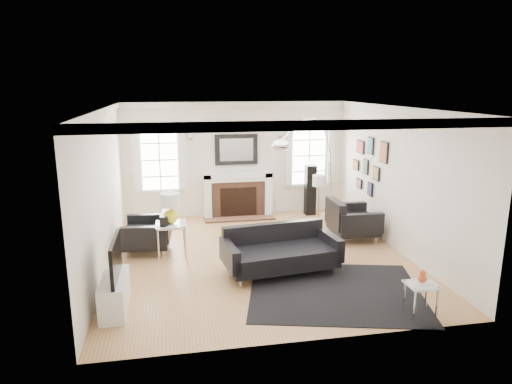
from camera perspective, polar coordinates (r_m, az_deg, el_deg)
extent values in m
plane|color=#A57645|center=(8.78, 0.37, -8.07)|extent=(6.00, 6.00, 0.00)
cube|color=silver|center=(11.29, -2.49, 4.10)|extent=(5.50, 0.04, 2.80)
cube|color=silver|center=(5.57, 6.24, -5.65)|extent=(5.50, 0.04, 2.80)
cube|color=silver|center=(8.32, -18.55, 0.10)|extent=(0.04, 6.00, 2.80)
cube|color=silver|center=(9.29, 17.30, 1.51)|extent=(0.04, 6.00, 2.80)
cube|color=white|center=(8.19, 0.40, 10.49)|extent=(5.50, 6.00, 0.02)
cube|color=white|center=(8.20, 0.40, 10.08)|extent=(5.50, 6.00, 0.12)
cube|color=white|center=(11.18, -6.11, -0.50)|extent=(0.18, 0.38, 1.10)
cube|color=white|center=(11.39, 1.43, -0.17)|extent=(0.18, 0.38, 1.10)
cube|color=white|center=(11.15, -2.33, 2.16)|extent=(1.70, 0.38, 0.12)
cube|color=white|center=(11.17, -2.32, 1.66)|extent=(1.50, 0.34, 0.10)
cube|color=brown|center=(11.30, -2.31, -0.80)|extent=(1.30, 0.30, 0.90)
cube|color=black|center=(11.23, -2.24, -1.27)|extent=(0.90, 0.10, 0.76)
cube|color=brown|center=(11.16, -2.10, -3.28)|extent=(1.70, 0.50, 0.04)
cube|color=black|center=(11.21, -2.47, 5.33)|extent=(1.05, 0.06, 0.75)
cube|color=white|center=(11.18, -2.45, 5.30)|extent=(0.82, 0.02, 0.55)
cube|color=white|center=(11.15, -11.95, 3.97)|extent=(1.00, 0.05, 1.60)
cube|color=white|center=(11.12, -11.95, 3.94)|extent=(0.84, 0.02, 1.44)
cube|color=white|center=(11.07, -14.83, 4.01)|extent=(0.14, 0.05, 1.55)
cube|color=white|center=(11.04, -9.11, 4.26)|extent=(0.14, 0.05, 1.55)
cube|color=white|center=(11.65, 6.60, 4.56)|extent=(1.00, 0.05, 1.60)
cube|color=white|center=(11.62, 6.65, 4.54)|extent=(0.84, 0.02, 1.44)
cube|color=white|center=(11.40, 4.10, 4.67)|extent=(0.14, 0.05, 1.55)
cube|color=white|center=(11.72, 9.33, 4.77)|extent=(0.14, 0.05, 1.55)
cube|color=black|center=(9.72, 15.70, 4.82)|extent=(0.03, 0.34, 0.44)
cube|color=#B45E30|center=(9.72, 15.60, 4.82)|extent=(0.01, 0.29, 0.39)
cube|color=black|center=(10.30, 14.14, 5.64)|extent=(0.03, 0.28, 0.38)
cube|color=teal|center=(10.29, 14.05, 5.64)|extent=(0.01, 0.23, 0.33)
cube|color=black|center=(10.81, 12.91, 5.51)|extent=(0.03, 0.40, 0.30)
cube|color=#BA3947|center=(10.80, 12.82, 5.51)|extent=(0.01, 0.35, 0.25)
cube|color=black|center=(10.07, 14.78, 2.26)|extent=(0.03, 0.30, 0.30)
cube|color=olive|center=(10.06, 14.69, 2.26)|extent=(0.01, 0.25, 0.25)
cube|color=black|center=(10.55, 13.54, 3.10)|extent=(0.03, 0.26, 0.34)
cube|color=#44724D|center=(10.55, 13.45, 3.10)|extent=(0.01, 0.21, 0.29)
cube|color=black|center=(11.06, 12.38, 3.35)|extent=(0.03, 0.32, 0.24)
cube|color=#A77447|center=(11.05, 12.30, 3.35)|extent=(0.01, 0.27, 0.19)
cube|color=black|center=(10.37, 14.07, 0.36)|extent=(0.03, 0.24, 0.30)
cube|color=navy|center=(10.37, 13.98, 0.35)|extent=(0.01, 0.19, 0.25)
cube|color=black|center=(10.91, 12.78, 1.05)|extent=(0.03, 0.28, 0.22)
cube|color=#905474|center=(10.90, 12.69, 1.05)|extent=(0.01, 0.23, 0.17)
cube|color=white|center=(7.05, -17.25, -12.09)|extent=(0.35, 1.00, 0.50)
cube|color=black|center=(6.83, -17.15, -7.90)|extent=(0.05, 1.00, 0.58)
cube|color=black|center=(7.51, 9.87, -12.09)|extent=(3.12, 2.80, 0.01)
cube|color=black|center=(7.99, 3.16, -8.06)|extent=(1.99, 1.13, 0.31)
cube|color=black|center=(8.26, 2.18, -5.62)|extent=(1.89, 0.40, 0.52)
cube|color=black|center=(7.68, -3.32, -7.96)|extent=(0.26, 0.90, 0.40)
cube|color=black|center=(8.31, 9.14, -6.44)|extent=(0.26, 0.90, 0.40)
cube|color=black|center=(9.22, -13.48, -5.42)|extent=(0.93, 0.93, 0.32)
cube|color=black|center=(9.10, -11.15, -3.99)|extent=(0.22, 0.87, 0.54)
cube|color=black|center=(9.59, -13.19, -3.88)|extent=(0.86, 0.20, 0.41)
cube|color=black|center=(8.78, -13.89, -5.52)|extent=(0.86, 0.20, 0.41)
cube|color=black|center=(9.90, 12.06, -3.94)|extent=(0.93, 0.93, 0.34)
cube|color=black|center=(9.69, 9.87, -2.68)|extent=(0.18, 0.91, 0.57)
cube|color=black|center=(9.46, 13.09, -3.94)|extent=(0.91, 0.15, 0.43)
cube|color=black|center=(10.27, 11.18, -2.48)|extent=(0.91, 0.15, 0.43)
cube|color=silver|center=(8.22, 2.07, -7.07)|extent=(0.79, 0.79, 0.02)
cylinder|color=silver|center=(7.90, 0.08, -9.23)|extent=(0.04, 0.04, 0.35)
cylinder|color=silver|center=(8.05, 5.09, -8.84)|extent=(0.04, 0.04, 0.35)
cylinder|color=silver|center=(8.54, -0.80, -7.45)|extent=(0.04, 0.04, 0.35)
cylinder|color=silver|center=(8.68, 3.84, -7.13)|extent=(0.04, 0.04, 0.35)
cube|color=silver|center=(8.83, -10.57, -3.95)|extent=(0.57, 0.57, 0.02)
cylinder|color=silver|center=(8.69, -12.11, -6.40)|extent=(0.04, 0.04, 0.63)
cylinder|color=silver|center=(8.69, -8.85, -6.27)|extent=(0.04, 0.04, 0.63)
cylinder|color=silver|center=(9.16, -12.04, -5.38)|extent=(0.04, 0.04, 0.63)
cylinder|color=silver|center=(9.15, -8.95, -5.26)|extent=(0.04, 0.04, 0.63)
cube|color=silver|center=(6.93, 20.01, -10.81)|extent=(0.43, 0.36, 0.02)
cylinder|color=silver|center=(6.83, 19.16, -13.20)|extent=(0.04, 0.04, 0.47)
cylinder|color=silver|center=(7.00, 21.72, -12.75)|extent=(0.04, 0.04, 0.47)
cylinder|color=silver|center=(7.05, 18.02, -12.26)|extent=(0.04, 0.04, 0.47)
cylinder|color=silver|center=(7.21, 20.53, -11.85)|extent=(0.04, 0.04, 0.47)
sphere|color=yellow|center=(8.78, -10.61, -3.03)|extent=(0.28, 0.28, 0.28)
cylinder|color=yellow|center=(8.75, -10.65, -2.16)|extent=(0.04, 0.04, 0.11)
cylinder|color=white|center=(8.70, -10.70, -0.98)|extent=(0.37, 0.37, 0.26)
sphere|color=#C03F18|center=(6.89, 20.07, -10.14)|extent=(0.12, 0.12, 0.12)
sphere|color=#C03F18|center=(6.86, 20.13, -9.48)|extent=(0.09, 0.09, 0.09)
cube|color=silver|center=(10.86, 9.23, -3.42)|extent=(0.27, 0.44, 0.22)
ellipsoid|color=silver|center=(8.79, 3.12, 5.90)|extent=(0.37, 0.37, 0.22)
cylinder|color=gold|center=(9.84, 7.67, -5.74)|extent=(0.17, 0.17, 0.03)
cylinder|color=gold|center=(9.66, 7.78, -2.38)|extent=(0.02, 0.02, 1.22)
cylinder|color=white|center=(9.51, 7.91, 1.42)|extent=(0.28, 0.28, 0.23)
cube|color=black|center=(11.49, 6.79, 0.24)|extent=(0.25, 0.25, 1.25)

